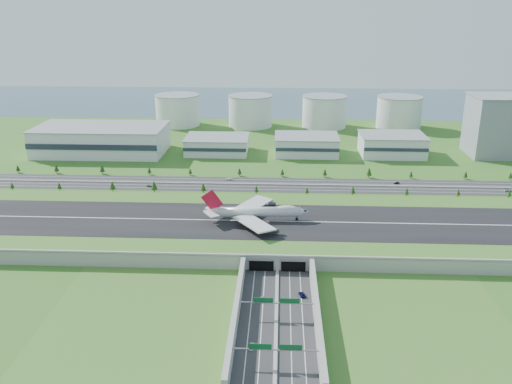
{
  "coord_description": "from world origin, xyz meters",
  "views": [
    {
      "loc": [
        0.92,
        -310.07,
        135.94
      ],
      "look_at": [
        -15.48,
        35.0,
        14.84
      ],
      "focal_mm": 38.0,
      "sensor_mm": 36.0,
      "label": 1
    }
  ],
  "objects_px": {
    "office_tower": "(495,126)",
    "car_5": "(396,183)",
    "car_6": "(508,190)",
    "boeing_747": "(256,212)",
    "car_7": "(229,179)",
    "car_2": "(302,294)",
    "fuel_tank_a": "(178,110)",
    "car_0": "(262,299)",
    "car_1": "(252,346)",
    "car_4": "(150,186)"
  },
  "relations": [
    {
      "from": "office_tower",
      "to": "fuel_tank_a",
      "type": "bearing_deg",
      "value": 160.23
    },
    {
      "from": "office_tower",
      "to": "car_0",
      "type": "height_order",
      "value": "office_tower"
    },
    {
      "from": "boeing_747",
      "to": "car_6",
      "type": "bearing_deg",
      "value": 21.41
    },
    {
      "from": "fuel_tank_a",
      "to": "car_5",
      "type": "xyz_separation_m",
      "value": [
        212.95,
        -208.08,
        -16.62
      ]
    },
    {
      "from": "car_2",
      "to": "boeing_747",
      "type": "bearing_deg",
      "value": -88.67
    },
    {
      "from": "fuel_tank_a",
      "to": "car_5",
      "type": "distance_m",
      "value": 298.2
    },
    {
      "from": "boeing_747",
      "to": "car_6",
      "type": "distance_m",
      "value": 207.18
    },
    {
      "from": "office_tower",
      "to": "car_5",
      "type": "distance_m",
      "value": 144.34
    },
    {
      "from": "car_1",
      "to": "car_4",
      "type": "distance_m",
      "value": 223.77
    },
    {
      "from": "car_1",
      "to": "car_7",
      "type": "distance_m",
      "value": 227.02
    },
    {
      "from": "car_0",
      "to": "car_2",
      "type": "height_order",
      "value": "car_0"
    },
    {
      "from": "car_0",
      "to": "car_7",
      "type": "relative_size",
      "value": 0.86
    },
    {
      "from": "car_7",
      "to": "office_tower",
      "type": "bearing_deg",
      "value": 117.09
    },
    {
      "from": "car_2",
      "to": "car_7",
      "type": "bearing_deg",
      "value": -91.06
    },
    {
      "from": "office_tower",
      "to": "car_2",
      "type": "xyz_separation_m",
      "value": [
        -187.56,
        -270.72,
        -26.61
      ]
    },
    {
      "from": "car_5",
      "to": "fuel_tank_a",
      "type": "bearing_deg",
      "value": -152.8
    },
    {
      "from": "office_tower",
      "to": "car_2",
      "type": "relative_size",
      "value": 9.99
    },
    {
      "from": "car_4",
      "to": "car_2",
      "type": "bearing_deg",
      "value": -125.66
    },
    {
      "from": "car_6",
      "to": "car_7",
      "type": "bearing_deg",
      "value": 72.91
    },
    {
      "from": "office_tower",
      "to": "car_2",
      "type": "height_order",
      "value": "office_tower"
    },
    {
      "from": "boeing_747",
      "to": "car_1",
      "type": "relative_size",
      "value": 14.37
    },
    {
      "from": "car_2",
      "to": "car_5",
      "type": "bearing_deg",
      "value": -131.87
    },
    {
      "from": "boeing_747",
      "to": "car_6",
      "type": "relative_size",
      "value": 11.77
    },
    {
      "from": "office_tower",
      "to": "car_5",
      "type": "relative_size",
      "value": 11.85
    },
    {
      "from": "fuel_tank_a",
      "to": "car_1",
      "type": "height_order",
      "value": "fuel_tank_a"
    },
    {
      "from": "office_tower",
      "to": "car_7",
      "type": "relative_size",
      "value": 9.45
    },
    {
      "from": "car_0",
      "to": "car_6",
      "type": "height_order",
      "value": "car_0"
    },
    {
      "from": "car_7",
      "to": "car_2",
      "type": "bearing_deg",
      "value": 23.14
    },
    {
      "from": "car_0",
      "to": "car_6",
      "type": "bearing_deg",
      "value": 47.35
    },
    {
      "from": "boeing_747",
      "to": "car_1",
      "type": "xyz_separation_m",
      "value": [
        3.77,
        -120.3,
        -12.99
      ]
    },
    {
      "from": "car_6",
      "to": "boeing_747",
      "type": "bearing_deg",
      "value": 102.46
    },
    {
      "from": "car_1",
      "to": "car_5",
      "type": "relative_size",
      "value": 1.01
    },
    {
      "from": "office_tower",
      "to": "car_1",
      "type": "xyz_separation_m",
      "value": [
        -209.9,
        -314.4,
        -26.61
      ]
    },
    {
      "from": "car_2",
      "to": "car_4",
      "type": "bearing_deg",
      "value": -72.29
    },
    {
      "from": "office_tower",
      "to": "car_6",
      "type": "bearing_deg",
      "value": -103.65
    },
    {
      "from": "car_4",
      "to": "car_7",
      "type": "height_order",
      "value": "car_7"
    },
    {
      "from": "car_0",
      "to": "car_4",
      "type": "bearing_deg",
      "value": 123.76
    },
    {
      "from": "car_1",
      "to": "car_6",
      "type": "height_order",
      "value": "car_6"
    },
    {
      "from": "car_1",
      "to": "car_4",
      "type": "bearing_deg",
      "value": 118.62
    },
    {
      "from": "car_0",
      "to": "car_7",
      "type": "xyz_separation_m",
      "value": [
        -33.86,
        186.73,
        -0.01
      ]
    },
    {
      "from": "fuel_tank_a",
      "to": "car_1",
      "type": "bearing_deg",
      "value": -75.62
    },
    {
      "from": "fuel_tank_a",
      "to": "car_2",
      "type": "bearing_deg",
      "value": -71.05
    },
    {
      "from": "boeing_747",
      "to": "car_0",
      "type": "relative_size",
      "value": 13.44
    },
    {
      "from": "car_0",
      "to": "car_6",
      "type": "distance_m",
      "value": 247.71
    },
    {
      "from": "boeing_747",
      "to": "car_4",
      "type": "relative_size",
      "value": 14.07
    },
    {
      "from": "fuel_tank_a",
      "to": "car_6",
      "type": "relative_size",
      "value": 8.78
    },
    {
      "from": "car_2",
      "to": "car_4",
      "type": "xyz_separation_m",
      "value": [
        -113.4,
        160.73,
        0.05
      ]
    },
    {
      "from": "office_tower",
      "to": "car_1",
      "type": "height_order",
      "value": "office_tower"
    },
    {
      "from": "boeing_747",
      "to": "car_7",
      "type": "relative_size",
      "value": 11.51
    },
    {
      "from": "car_2",
      "to": "car_6",
      "type": "relative_size",
      "value": 0.97
    }
  ]
}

